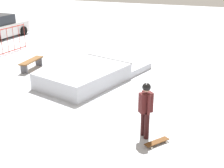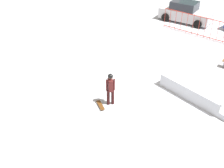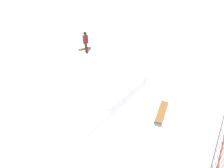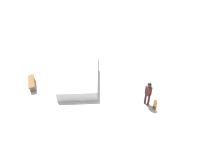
% 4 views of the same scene
% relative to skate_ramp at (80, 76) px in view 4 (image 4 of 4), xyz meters
% --- Properties ---
extents(ground_plane, '(60.00, 60.00, 0.00)m').
position_rel_skate_ramp_xyz_m(ground_plane, '(-1.21, -0.36, -0.32)').
color(ground_plane, '#B2B7C1').
extents(skate_ramp, '(5.89, 3.91, 0.74)m').
position_rel_skate_ramp_xyz_m(skate_ramp, '(0.00, 0.00, 0.00)').
color(skate_ramp, silver).
rests_on(skate_ramp, ground).
extents(skater, '(0.42, 0.43, 1.73)m').
position_rel_skate_ramp_xyz_m(skater, '(-3.75, -3.58, 0.69)').
color(skater, black).
rests_on(skater, ground).
extents(skateboard, '(0.77, 0.62, 0.09)m').
position_rel_skate_ramp_xyz_m(skateboard, '(-4.03, -4.03, -0.24)').
color(skateboard, '#593314').
rests_on(skateboard, ground).
extents(park_bench, '(1.62, 0.48, 0.48)m').
position_rel_skate_ramp_xyz_m(park_bench, '(0.36, 3.37, 0.04)').
color(park_bench, brown).
rests_on(park_bench, ground).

